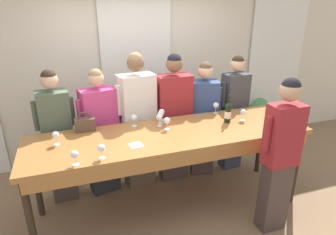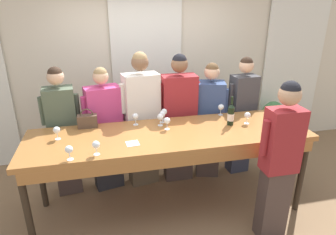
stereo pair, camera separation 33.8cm
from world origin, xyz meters
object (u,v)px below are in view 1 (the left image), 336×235
Objects in this scene: wine_glass_back_left at (134,118)px; guest_olive_jacket at (58,137)px; wine_glass_front_right at (167,121)px; wine_glass_back_right at (243,113)px; wine_glass_by_handbag at (272,112)px; guest_cream_sweater at (138,122)px; tasting_bar at (171,140)px; potted_plant at (259,119)px; guest_striped_shirt at (174,118)px; host_pouring at (280,155)px; wine_glass_front_mid at (56,135)px; guest_navy_coat at (203,119)px; handbag at (85,124)px; wine_glass_center_left at (159,118)px; guest_pink_top at (101,133)px; wine_bottle at (228,112)px; wine_glass_center_right at (216,106)px; wine_glass_front_left at (75,155)px; guest_beige_cap at (233,112)px; wine_glass_near_host at (285,112)px; wine_glass_center_mid at (162,112)px; wine_glass_by_bottle at (160,115)px; wine_glass_back_mid at (101,148)px.

guest_olive_jacket is at bearing 159.49° from wine_glass_back_left.
wine_glass_front_right and wine_glass_back_right have the same top height.
wine_glass_by_handbag is 0.08× the size of guest_cream_sweater.
potted_plant is (2.06, 1.23, -0.48)m from tasting_bar.
guest_cream_sweater is at bearing 180.00° from guest_striped_shirt.
wine_glass_by_handbag is 0.08× the size of host_pouring.
potted_plant is (2.28, 0.56, -0.48)m from guest_cream_sweater.
wine_glass_back_left is at bearing -151.98° from guest_striped_shirt.
wine_glass_front_mid is 2.01m from guest_navy_coat.
handbag is 0.48m from guest_olive_jacket.
wine_glass_center_left is 0.09× the size of guest_olive_jacket.
guest_pink_top reaches higher than tasting_bar.
wine_bottle is 1.86m from potted_plant.
guest_pink_top reaches higher than potted_plant.
guest_striped_shirt reaches higher than guest_olive_jacket.
handbag reaches higher than wine_glass_back_left.
wine_bottle is 0.33m from wine_glass_center_right.
wine_bottle is 1.52× the size of handbag.
guest_beige_cap is at bearing 24.56° from wine_glass_front_left.
wine_glass_near_host is at bearing 49.62° from host_pouring.
wine_glass_front_right is 0.64m from guest_striped_shirt.
wine_glass_center_left is at bearing 168.93° from wine_bottle.
wine_glass_center_mid is at bearing -159.99° from guest_navy_coat.
wine_glass_front_left is 1.00× the size of wine_glass_back_left.
wine_glass_by_bottle is at bearing 165.41° from wine_glass_back_right.
wine_bottle is 0.21× the size of guest_pink_top.
guest_striped_shirt is at bearing 130.19° from wine_bottle.
wine_glass_front_mid is at bearing -139.66° from handbag.
guest_cream_sweater is at bearing 59.55° from wine_glass_back_mid.
wine_bottle is 0.20× the size of guest_striped_shirt.
wine_glass_center_mid and wine_glass_center_right have the same top height.
wine_glass_center_mid reaches higher than potted_plant.
guest_olive_jacket is (-0.18, 1.02, -0.25)m from wine_glass_front_left.
guest_beige_cap is at bearing 0.00° from guest_pink_top.
wine_glass_near_host is 0.17× the size of potted_plant.
wine_glass_back_mid is 1.15m from guest_cream_sweater.
tasting_bar is 2.44m from potted_plant.
wine_glass_front_right is 0.40m from wine_glass_back_left.
wine_bottle is at bearing 176.21° from wine_glass_back_right.
host_pouring is at bearing -38.43° from guest_pink_top.
guest_pink_top is (-0.65, 0.41, -0.28)m from wine_glass_center_left.
wine_glass_front_left is at bearing -155.06° from wine_glass_front_right.
wine_glass_back_right is at bearing 4.71° from tasting_bar.
wine_glass_front_left is at bearing -108.20° from guest_pink_top.
wine_glass_center_right is 1.00× the size of wine_glass_near_host.
guest_cream_sweater reaches higher than wine_glass_back_right.
potted_plant is at bearing 32.88° from guest_beige_cap.
wine_glass_front_left is 1.00× the size of wine_glass_center_mid.
wine_bottle is at bearing -127.22° from guest_beige_cap.
wine_glass_center_right is at bearing 88.58° from wine_bottle.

